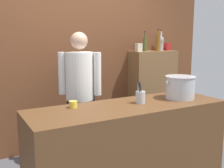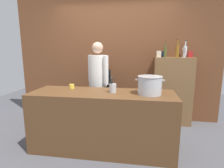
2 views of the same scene
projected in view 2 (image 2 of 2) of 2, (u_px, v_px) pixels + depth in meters
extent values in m
plane|color=#4C4C51|center=(103.00, 148.00, 2.83)|extent=(8.00, 8.00, 0.00)
cube|color=brown|center=(115.00, 51.00, 3.91)|extent=(4.40, 0.10, 3.00)
cube|color=brown|center=(102.00, 121.00, 2.75)|extent=(2.13, 0.70, 0.90)
cube|color=brown|center=(172.00, 91.00, 3.67)|extent=(0.76, 0.32, 1.37)
cylinder|color=black|center=(102.00, 108.00, 3.45)|extent=(0.14, 0.14, 0.84)
cylinder|color=black|center=(95.00, 106.00, 3.58)|extent=(0.14, 0.14, 0.84)
cylinder|color=white|center=(98.00, 71.00, 3.38)|extent=(0.34, 0.34, 0.58)
cube|color=black|center=(105.00, 82.00, 3.55)|extent=(0.26, 0.19, 0.52)
cylinder|color=white|center=(106.00, 70.00, 3.22)|extent=(0.09, 0.09, 0.52)
cylinder|color=white|center=(90.00, 68.00, 3.53)|extent=(0.09, 0.09, 0.52)
sphere|color=tan|center=(98.00, 48.00, 3.30)|extent=(0.21, 0.21, 0.21)
cylinder|color=#B7BABF|center=(150.00, 86.00, 2.53)|extent=(0.33, 0.33, 0.25)
cylinder|color=#B7BABF|center=(150.00, 76.00, 2.50)|extent=(0.35, 0.35, 0.01)
cube|color=#B7BABF|center=(137.00, 80.00, 2.54)|extent=(0.04, 0.02, 0.02)
cube|color=#B7BABF|center=(164.00, 80.00, 2.48)|extent=(0.04, 0.02, 0.02)
cylinder|color=#B7BABF|center=(113.00, 88.00, 2.64)|extent=(0.10, 0.10, 0.13)
cylinder|color=#262626|center=(112.00, 84.00, 2.66)|extent=(0.05, 0.03, 0.21)
cylinder|color=#B7BABF|center=(111.00, 84.00, 2.64)|extent=(0.02, 0.03, 0.21)
cylinder|color=#262626|center=(112.00, 84.00, 2.61)|extent=(0.04, 0.02, 0.21)
cylinder|color=#262626|center=(111.00, 84.00, 2.62)|extent=(0.03, 0.04, 0.22)
cylinder|color=yellow|center=(72.00, 86.00, 2.92)|extent=(0.08, 0.08, 0.07)
cylinder|color=#8C5919|center=(177.00, 51.00, 3.44)|extent=(0.07, 0.07, 0.23)
cylinder|color=#8C5919|center=(178.00, 42.00, 3.41)|extent=(0.02, 0.02, 0.09)
cylinder|color=black|center=(178.00, 40.00, 3.40)|extent=(0.03, 0.03, 0.01)
cylinder|color=#475123|center=(165.00, 52.00, 3.54)|extent=(0.06, 0.06, 0.20)
cylinder|color=#475123|center=(166.00, 44.00, 3.51)|extent=(0.02, 0.02, 0.09)
cylinder|color=black|center=(166.00, 42.00, 3.50)|extent=(0.03, 0.03, 0.01)
cylinder|color=silver|center=(185.00, 52.00, 3.56)|extent=(0.08, 0.08, 0.22)
cylinder|color=silver|center=(186.00, 44.00, 3.53)|extent=(0.03, 0.03, 0.10)
cylinder|color=black|center=(186.00, 41.00, 3.52)|extent=(0.03, 0.03, 0.01)
cylinder|color=silver|center=(183.00, 57.00, 3.51)|extent=(0.06, 0.06, 0.01)
cylinder|color=silver|center=(183.00, 55.00, 3.50)|extent=(0.01, 0.01, 0.08)
cone|color=silver|center=(184.00, 51.00, 3.49)|extent=(0.07, 0.07, 0.09)
cube|color=navy|center=(161.00, 54.00, 3.63)|extent=(0.08, 0.08, 0.12)
cube|color=red|center=(190.00, 54.00, 3.51)|extent=(0.08, 0.08, 0.12)
cube|color=beige|center=(159.00, 54.00, 3.55)|extent=(0.09, 0.09, 0.12)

